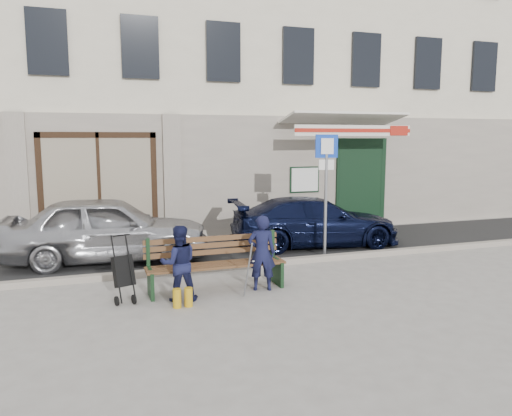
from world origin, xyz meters
name	(u,v)px	position (x,y,z in m)	size (l,w,h in m)	color
ground	(299,286)	(0.00, 0.00, 0.00)	(80.00, 80.00, 0.00)	#9E9991
asphalt_lane	(246,249)	(0.00, 3.10, 0.01)	(60.00, 3.20, 0.01)	#282828
curb	(269,263)	(0.00, 1.50, 0.06)	(60.00, 0.18, 0.12)	#9E9384
building	(195,64)	(0.01, 8.45, 4.97)	(20.00, 8.27, 10.00)	beige
car_silver	(108,229)	(-3.11, 2.93, 0.71)	(1.68, 4.18, 1.42)	#AFAFB4
car_navy	(315,222)	(1.72, 2.94, 0.59)	(1.67, 4.10, 1.19)	black
parking_sign	(326,176)	(1.42, 1.82, 1.80)	(0.50, 0.11, 2.68)	gray
bench	(214,265)	(-1.49, 0.24, 0.46)	(2.40, 1.17, 0.98)	brown
man	(262,253)	(-0.69, 0.01, 0.66)	(0.48, 0.31, 1.31)	#121433
woman	(179,263)	(-2.14, -0.10, 0.62)	(0.60, 0.47, 1.23)	#151839
stroller	(123,272)	(-2.99, 0.16, 0.47)	(0.38, 0.49, 1.07)	black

